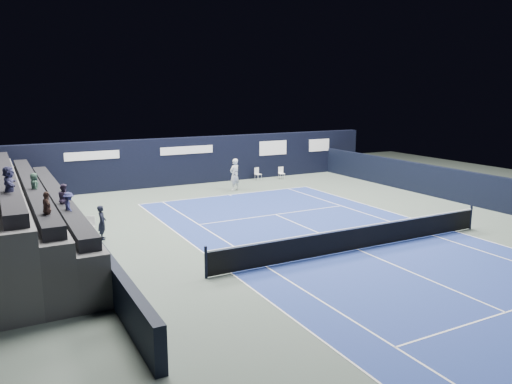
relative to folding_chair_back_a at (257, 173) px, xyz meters
The scene contains 12 objects.
ground 14.21m from the folding_chair_back_a, 106.11° to the right, with size 48.00×48.00×0.00m, color #4A5850.
court_surface 16.14m from the folding_chair_back_a, 104.14° to the right, with size 10.97×23.77×0.01m, color navy.
enclosure_wall_right 11.67m from the folding_chair_back_a, 55.79° to the right, with size 0.30×22.00×1.80m, color black.
folding_chair_back_a is the anchor object (origin of this frame).
folding_chair_back_b 1.72m from the folding_chair_back_a, 16.15° to the right, with size 0.41×0.40×0.85m.
line_judge_chair 15.43m from the folding_chair_back_a, 145.99° to the right, with size 0.48×0.47×0.82m.
line_judge 15.66m from the folding_chair_back_a, 142.70° to the right, with size 0.53×0.35×1.45m, color black.
court_markings 16.14m from the folding_chair_back_a, 104.14° to the right, with size 11.03×23.83×0.00m.
tennis_net 16.13m from the folding_chair_back_a, 104.14° to the right, with size 12.90×0.10×1.10m.
back_sponsor_wall 4.16m from the folding_chair_back_a, 167.77° to the left, with size 26.00×0.63×3.10m.
side_barrier_left 16.56m from the folding_chair_back_a, 144.26° to the right, with size 0.33×22.00×1.20m.
tennis_player 4.08m from the folding_chair_back_a, 138.75° to the right, with size 0.85×0.96×2.00m.
Camera 1 is at (-12.31, -14.58, 6.10)m, focal length 35.00 mm.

